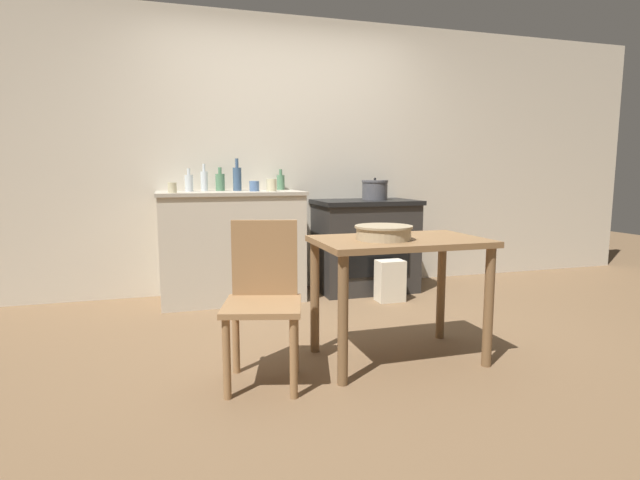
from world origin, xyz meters
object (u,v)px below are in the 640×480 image
bottle_center_left (281,182)px  bottle_center (220,182)px  stock_pot (375,190)px  cup_right (254,186)px  chair (263,296)px  mixing_bowl_large (384,232)px  work_table (399,259)px  bottle_mid_left (189,183)px  bottle_left (204,181)px  cup_mid_right (272,185)px  stove (365,245)px  cup_center_right (172,188)px  flour_sack (390,281)px  bottle_far_left (237,178)px

bottle_center_left → bottle_center: size_ratio=0.92×
stock_pot → cup_right: stock_pot is taller
chair → mixing_bowl_large: size_ratio=2.58×
work_table → cup_right: size_ratio=11.09×
bottle_mid_left → bottle_center_left: (0.84, 0.15, -0.00)m
mixing_bowl_large → bottle_left: (-0.87, 1.91, 0.27)m
bottle_mid_left → mixing_bowl_large: bearing=-61.3°
bottle_left → cup_mid_right: (0.56, -0.23, -0.04)m
stove → cup_center_right: bearing=-173.3°
work_table → flour_sack: work_table is taller
stock_pot → bottle_center_left: bearing=164.6°
cup_center_right → cup_mid_right: cup_mid_right is taller
mixing_bowl_large → bottle_mid_left: (-1.00, 1.83, 0.25)m
stock_pot → bottle_mid_left: bottle_mid_left is taller
bottle_center_left → cup_right: (-0.29, -0.26, -0.03)m
stove → cup_mid_right: bearing=-175.9°
flour_sack → cup_right: bearing=158.5°
flour_sack → bottle_left: bearing=157.7°
cup_mid_right → cup_center_right: bearing=-170.5°
bottle_mid_left → cup_mid_right: 0.70m
cup_mid_right → cup_right: bearing=165.4°
chair → flour_sack: chair is taller
chair → bottle_center: size_ratio=4.15×
bottle_center → cup_mid_right: 0.48m
bottle_center_left → bottle_center: (-0.57, -0.07, 0.01)m
bottle_center → cup_right: 0.33m
work_table → flour_sack: 1.43m
bottle_far_left → bottle_center_left: (0.42, 0.11, -0.04)m
flour_sack → mixing_bowl_large: size_ratio=1.08×
mixing_bowl_large → stove: bearing=71.2°
bottle_mid_left → bottle_far_left: bearing=5.2°
flour_sack → bottle_left: bottle_left is taller
bottle_center → stock_pot: bearing=-6.6°
stove → mixing_bowl_large: stove is taller
chair → bottle_far_left: bottle_far_left is taller
bottle_center → cup_right: (0.27, -0.19, -0.04)m
bottle_far_left → bottle_center_left: bottle_far_left is taller
chair → stock_pot: bearing=67.2°
bottle_left → mixing_bowl_large: bearing=-65.5°
bottle_far_left → bottle_center_left: bearing=15.0°
bottle_far_left → bottle_mid_left: 0.42m
bottle_mid_left → bottle_center_left: 0.85m
flour_sack → bottle_far_left: bearing=154.8°
stock_pot → bottle_left: bottle_left is taller
bottle_center → cup_center_right: size_ratio=2.49×
stove → work_table: (-0.48, -1.72, 0.18)m
stove → bottle_center_left: (-0.76, 0.23, 0.60)m
cup_mid_right → cup_right: size_ratio=1.18×
bottle_far_left → stove: bearing=-5.7°
stock_pot → cup_mid_right: size_ratio=2.37×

